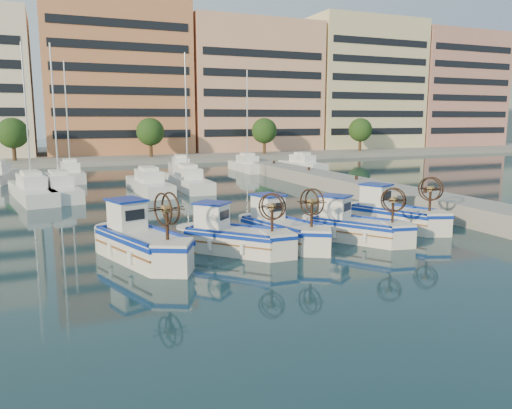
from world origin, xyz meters
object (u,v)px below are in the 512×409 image
Objects in this scene: fishing_boat_c at (282,228)px; fishing_boat_e at (393,213)px; fishing_boat_d at (354,225)px; fishing_boat_a at (141,240)px; fishing_boat_b at (233,235)px.

fishing_boat_c is 0.97× the size of fishing_boat_e.
fishing_boat_d is at bearing 179.84° from fishing_boat_e.
fishing_boat_d is 0.91× the size of fishing_boat_e.
fishing_boat_e is (14.01, 1.15, -0.05)m from fishing_boat_a.
fishing_boat_a is at bearing 160.15° from fishing_boat_e.
fishing_boat_a is at bearing 142.85° from fishing_boat_d.
fishing_boat_d is (3.61, -0.73, -0.04)m from fishing_boat_c.
fishing_boat_d is (6.34, -0.21, -0.01)m from fishing_boat_b.
fishing_boat_e is at bearing -34.85° from fishing_boat_b.
fishing_boat_b is (4.06, -0.28, -0.10)m from fishing_boat_a.
fishing_boat_a reaches higher than fishing_boat_d.
fishing_boat_c is 1.06× the size of fishing_boat_d.
fishing_boat_a is at bearing 133.09° from fishing_boat_b.
fishing_boat_e is (9.96, 1.42, 0.05)m from fishing_boat_b.
fishing_boat_b is 10.06m from fishing_boat_e.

